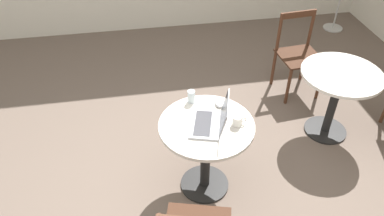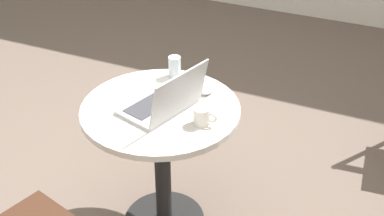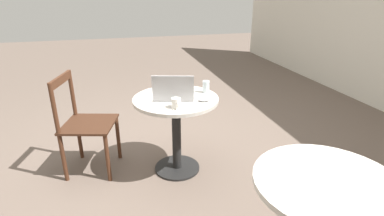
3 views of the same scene
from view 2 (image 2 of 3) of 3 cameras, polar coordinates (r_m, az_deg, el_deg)
cafe_table_near at (r=2.57m, az=-3.27°, el=-3.26°), size 0.74×0.74×0.72m
laptop at (r=2.42m, az=-2.98°, el=0.66°), size 0.36×0.40×0.24m
mouse at (r=2.57m, az=1.61°, el=1.98°), size 0.06×0.10×0.03m
mug at (r=2.33m, az=1.10°, el=-0.86°), size 0.11×0.07×0.08m
drinking_glass at (r=2.70m, az=-1.87°, el=4.43°), size 0.06×0.06×0.11m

